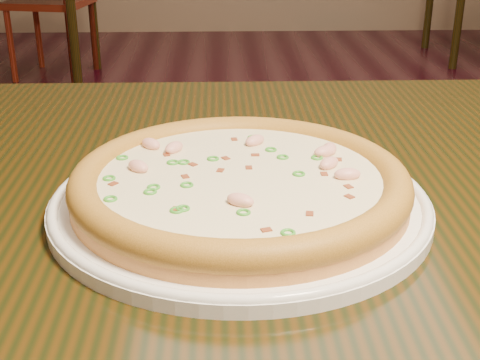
{
  "coord_description": "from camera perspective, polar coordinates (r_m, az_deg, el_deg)",
  "views": [
    {
      "loc": [
        -0.48,
        -0.81,
        1.02
      ],
      "look_at": [
        -0.46,
        -0.25,
        0.78
      ],
      "focal_mm": 50.0,
      "sensor_mm": 36.0,
      "label": 1
    }
  ],
  "objects": [
    {
      "name": "hero_table",
      "position": [
        0.72,
        9.54,
        -7.72
      ],
      "size": [
        1.2,
        0.8,
        0.75
      ],
      "color": "black",
      "rests_on": "ground"
    },
    {
      "name": "plate",
      "position": [
        0.61,
        0.0,
        -1.83
      ],
      "size": [
        0.35,
        0.35,
        0.02
      ],
      "color": "white",
      "rests_on": "hero_table"
    },
    {
      "name": "pizza",
      "position": [
        0.6,
        0.0,
        -0.25
      ],
      "size": [
        0.31,
        0.31,
        0.03
      ],
      "color": "gold",
      "rests_on": "plate"
    },
    {
      "name": "chair_b",
      "position": [
        4.11,
        -15.23,
        14.54
      ],
      "size": [
        0.49,
        0.49,
        0.95
      ],
      "color": "#5C1A09",
      "rests_on": "ground"
    }
  ]
}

